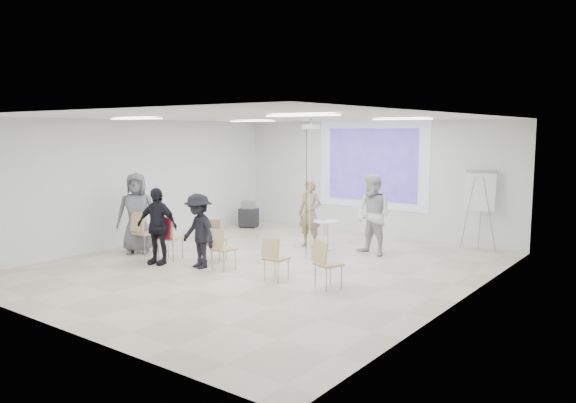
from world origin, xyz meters
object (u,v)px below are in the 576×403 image
Objects in this scene: player_right at (373,210)px; chair_left_inner at (214,236)px; chair_right_inner at (274,255)px; pedestal_table at (326,233)px; chair_right_far at (325,260)px; audience_mid at (198,226)px; audience_outer at (137,208)px; chair_left_mid at (168,234)px; chair_far_left at (143,230)px; laptop at (216,238)px; audience_left at (157,220)px; player_left at (310,209)px; av_cart at (249,215)px; flipchart_easel at (480,191)px; chair_center at (221,246)px.

player_right reaches higher than chair_left_inner.
chair_right_inner is at bearing -85.61° from player_right.
pedestal_table is 0.83× the size of chair_right_far.
audience_outer is (-2.15, 0.18, 0.16)m from audience_mid.
player_right is at bearing 28.51° from chair_left_mid.
player_right is 3.02m from chair_right_far.
pedestal_table is at bearing 46.12° from chair_far_left.
chair_right_inner is 2.08m from laptop.
chair_left_inner is at bearing -117.21° from pedestal_table.
chair_far_left is 0.53× the size of audience_left.
player_left reaches higher than chair_right_far.
chair_left_inner is at bearing 31.54° from audience_left.
pedestal_table is 0.39× the size of audience_left.
chair_far_left is 4.17m from av_cart.
pedestal_table is 3.87m from audience_left.
player_left is 3.40m from chair_left_mid.
audience_mid is at bearing -136.05° from flipchart_easel.
chair_center is 0.90m from laptop.
chair_left_mid is 4.40m from av_cart.
av_cart is at bearing 153.53° from player_left.
flipchart_easel is at bearing 28.44° from chair_left_inner.
chair_center is (1.50, 0.03, -0.07)m from chair_left_mid.
pedestal_table is at bearing -138.02° from laptop.
audience_outer is at bearing 171.77° from chair_left_inner.
audience_left is 4.76m from av_cart.
player_left is at bearing 53.87° from chair_left_inner.
chair_left_inner is (0.84, 0.51, -0.02)m from chair_left_mid.
laptop is (0.81, 0.60, -0.08)m from chair_left_mid.
chair_center is 1.03× the size of chair_right_inner.
av_cart is at bearing 127.40° from chair_center.
player_right is at bearing -36.91° from av_cart.
pedestal_table is 3.59m from chair_left_mid.
audience_outer is at bearing 144.31° from audience_left.
pedestal_table is at bearing -160.27° from player_right.
audience_mid is (-2.86, -0.23, 0.34)m from chair_right_far.
flipchart_easel is (2.83, 2.08, 0.98)m from pedestal_table.
chair_right_far is 5.03m from flipchart_easel.
audience_outer is (-2.66, 0.09, 0.51)m from chair_center.
chair_right_inner is (-0.39, -3.04, -0.51)m from player_right.
chair_left_inner is (-0.75, -2.47, -0.37)m from player_left.
audience_left is at bearing -152.04° from chair_right_far.
audience_mid is at bearing -105.47° from player_left.
chair_center is at bearing -107.54° from player_right.
audience_left is 1.29m from audience_outer.
flipchart_easel is at bearing 66.86° from chair_right_inner.
chair_left_inner is 6.12m from flipchart_easel.
chair_far_left is at bearing -158.02° from chair_right_far.
audience_mid reaches higher than chair_left_mid.
audience_outer is (-2.00, -0.39, 0.47)m from chair_left_inner.
audience_left is (-0.76, -0.94, 0.42)m from laptop.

